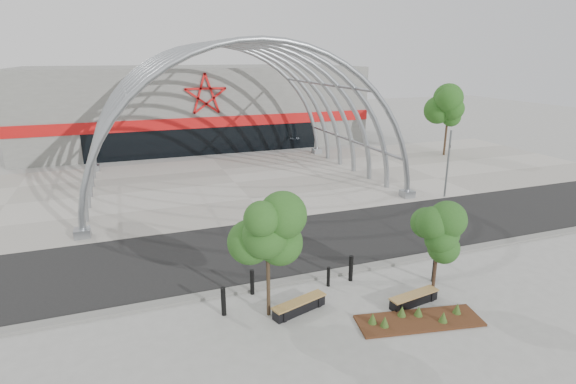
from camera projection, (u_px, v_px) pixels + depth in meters
The scene contains 18 objects.
ground at pixel (320, 274), 19.68m from camera, with size 140.00×140.00×0.00m, color gray.
road at pixel (291, 243), 22.81m from camera, with size 140.00×7.00×0.02m, color black.
forecourt at pixel (235, 183), 33.57m from camera, with size 60.00×17.00×0.04m, color #9D988F.
kerb at pixel (322, 275), 19.44m from camera, with size 60.00×0.50×0.12m, color slate.
arena_building at pixel (194, 105), 48.51m from camera, with size 34.00×15.24×8.00m.
vault_canopy at pixel (235, 183), 33.57m from camera, with size 20.80×15.80×20.36m.
planting_bed at pixel (417, 319), 16.12m from camera, with size 4.68×2.17×0.48m.
signal_pole at pixel (448, 163), 29.54m from camera, with size 0.26×0.64×4.53m.
street_tree_0 at pixel (268, 237), 15.68m from camera, with size 1.90×1.90×4.33m.
street_tree_1 at pixel (439, 232), 17.10m from camera, with size 1.60×1.60×3.77m.
bench_0 at pixel (299, 306), 16.70m from camera, with size 2.30×1.14×0.47m.
bench_1 at pixel (414, 299), 17.21m from camera, with size 2.21×0.81×0.45m.
bollard_0 at pixel (223, 301), 16.41m from camera, with size 0.18×0.18×1.12m, color black.
bollard_1 at pixel (252, 282), 17.87m from camera, with size 0.17×0.17×1.05m, color black.
bollard_2 at pixel (328, 277), 18.51m from camera, with size 0.14×0.14×0.86m, color black.
bollard_3 at pixel (351, 268), 18.93m from camera, with size 0.18×0.18×1.14m, color black.
bollard_4 at pixel (434, 269), 18.85m from camera, with size 0.18×0.18×1.12m, color black.
bg_tree_1 at pixel (448, 110), 41.52m from camera, with size 2.70×2.70×5.91m.
Camera 1 is at (-7.44, -16.18, 9.20)m, focal length 28.00 mm.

